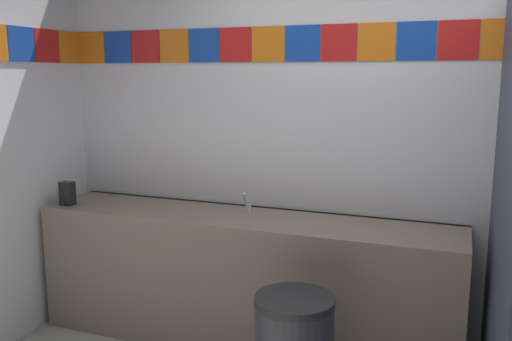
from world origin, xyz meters
The scene contains 4 objects.
wall_back centered at (0.00, 1.52, 1.39)m, with size 4.55×0.09×2.77m.
vanity_counter centered at (-0.87, 1.20, 0.43)m, with size 2.71×0.55×0.85m.
faucet_center centered at (-0.87, 1.29, 0.90)m, with size 0.04×0.10×0.14m.
soap_dispenser centered at (-2.10, 1.05, 0.93)m, with size 0.09×0.09×0.16m.
Camera 1 is at (0.40, -1.85, 1.73)m, focal length 37.94 mm.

